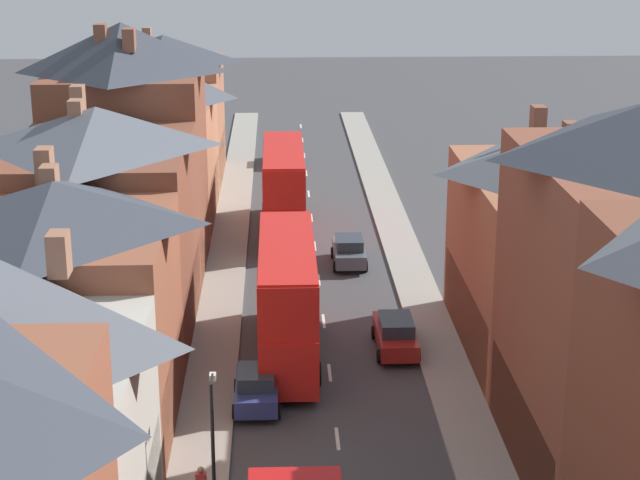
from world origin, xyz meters
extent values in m
cube|color=gray|center=(-5.10, 38.00, 0.07)|extent=(2.20, 104.00, 0.14)
cube|color=gray|center=(5.10, 38.00, 0.07)|extent=(2.20, 104.00, 0.14)
cube|color=silver|center=(0.00, 24.00, 0.01)|extent=(0.14, 1.80, 0.01)
cube|color=silver|center=(0.00, 30.00, 0.01)|extent=(0.14, 1.80, 0.01)
cube|color=silver|center=(0.00, 36.00, 0.01)|extent=(0.14, 1.80, 0.01)
cube|color=silver|center=(0.00, 42.00, 0.01)|extent=(0.14, 1.80, 0.01)
cube|color=silver|center=(0.00, 48.00, 0.01)|extent=(0.14, 1.80, 0.01)
cube|color=silver|center=(0.00, 54.00, 0.01)|extent=(0.14, 1.80, 0.01)
cube|color=silver|center=(0.00, 60.00, 0.01)|extent=(0.14, 1.80, 0.01)
cube|color=silver|center=(0.00, 66.00, 0.01)|extent=(0.14, 1.80, 0.01)
cube|color=silver|center=(0.00, 72.00, 0.01)|extent=(0.14, 1.80, 0.01)
cube|color=silver|center=(0.00, 78.00, 0.01)|extent=(0.14, 1.80, 0.01)
cube|color=silver|center=(0.00, 84.00, 0.01)|extent=(0.14, 1.80, 0.01)
cube|color=#BCB7A8|center=(-10.20, 15.88, 3.63)|extent=(8.00, 8.98, 7.26)
cube|color=#99664C|center=(-8.72, 18.26, 9.40)|extent=(0.60, 0.90, 1.33)
cube|color=#935138|center=(-10.20, 24.96, 4.15)|extent=(8.00, 9.18, 8.30)
cube|color=olive|center=(-6.26, 24.96, 1.60)|extent=(0.12, 8.45, 3.20)
pyramid|color=#383D47|center=(-10.20, 24.96, 9.12)|extent=(8.00, 9.18, 1.64)
cube|color=#99664C|center=(-10.61, 26.42, 9.65)|extent=(0.60, 0.90, 1.05)
cube|color=#99664C|center=(-11.01, 27.59, 9.86)|extent=(0.60, 0.90, 1.47)
cube|color=brown|center=(-10.20, 34.86, 4.55)|extent=(8.00, 10.62, 9.10)
cube|color=olive|center=(-6.26, 34.86, 1.60)|extent=(0.12, 9.77, 3.20)
pyramid|color=#565B66|center=(-10.20, 34.86, 9.97)|extent=(8.00, 10.62, 1.74)
cube|color=#99664C|center=(-11.46, 37.67, 10.65)|extent=(0.60, 0.90, 1.37)
cube|color=#99664C|center=(-11.06, 34.85, 10.56)|extent=(0.60, 0.90, 1.18)
cube|color=brown|center=(-10.20, 44.05, 5.48)|extent=(8.00, 7.76, 10.97)
cube|color=black|center=(-6.26, 44.05, 1.60)|extent=(0.12, 7.14, 3.20)
pyramid|color=#383D47|center=(-10.20, 44.05, 12.27)|extent=(8.00, 7.76, 2.60)
cube|color=brown|center=(-9.56, 42.37, 12.85)|extent=(0.60, 0.90, 1.16)
cube|color=brown|center=(-11.17, 43.61, 12.90)|extent=(0.60, 0.90, 1.26)
cube|color=#B2704C|center=(-10.20, 53.75, 3.94)|extent=(8.00, 11.62, 7.87)
cube|color=#1E5133|center=(-6.26, 53.75, 1.60)|extent=(0.12, 10.69, 3.20)
pyramid|color=#474C56|center=(-10.20, 53.75, 9.27)|extent=(8.00, 11.62, 2.78)
cube|color=#99664C|center=(-9.49, 54.80, 9.85)|extent=(0.60, 0.90, 1.17)
cube|color=#A36042|center=(-10.20, 64.51, 4.33)|extent=(8.00, 9.90, 8.65)
cube|color=#1E5133|center=(-6.26, 64.51, 1.60)|extent=(0.12, 9.11, 3.20)
pyramid|color=#383D47|center=(-10.20, 64.51, 9.61)|extent=(8.00, 9.90, 1.91)
cube|color=#99664C|center=(-11.50, 66.23, 10.26)|extent=(0.60, 0.90, 1.31)
cube|color=navy|center=(6.26, 21.11, 1.60)|extent=(0.12, 9.77, 3.20)
cube|color=#A36042|center=(10.20, 32.35, 4.10)|extent=(8.00, 11.86, 8.20)
cube|color=maroon|center=(6.26, 32.35, 1.60)|extent=(0.12, 10.91, 3.20)
pyramid|color=#565B66|center=(10.20, 32.35, 9.13)|extent=(8.00, 11.86, 1.87)
cube|color=brown|center=(9.66, 34.90, 9.92)|extent=(0.60, 0.90, 1.58)
cube|color=brown|center=(10.74, 33.30, 9.71)|extent=(0.60, 0.90, 1.16)
cube|color=red|center=(-1.80, 31.78, 1.65)|extent=(2.44, 10.80, 2.50)
cube|color=red|center=(-1.80, 31.78, 4.05)|extent=(2.44, 10.58, 2.30)
cube|color=red|center=(-1.80, 31.78, 5.25)|extent=(2.39, 10.37, 0.10)
cube|color=#28333D|center=(-1.80, 37.13, 1.85)|extent=(2.20, 0.10, 1.20)
cube|color=#28333D|center=(-1.80, 37.13, 4.15)|extent=(2.20, 0.10, 1.10)
cube|color=#28333D|center=(-2.99, 31.78, 1.90)|extent=(0.06, 9.18, 0.90)
cube|color=#28333D|center=(-2.99, 31.78, 4.15)|extent=(0.06, 9.18, 0.90)
cube|color=yellow|center=(-1.80, 37.13, 4.95)|extent=(1.34, 0.08, 0.32)
cylinder|color=black|center=(-3.02, 35.12, 0.50)|extent=(0.30, 1.00, 1.00)
cylinder|color=black|center=(-0.58, 35.12, 0.50)|extent=(0.30, 1.00, 1.00)
cylinder|color=black|center=(-3.02, 28.81, 0.50)|extent=(0.30, 1.00, 1.00)
cylinder|color=black|center=(-0.58, 28.81, 0.50)|extent=(0.30, 1.00, 1.00)
cube|color=yellow|center=(-1.80, 12.73, 4.95)|extent=(1.34, 0.08, 0.32)
cube|color=red|center=(-1.80, 50.82, 1.65)|extent=(2.44, 10.80, 2.50)
cube|color=red|center=(-1.80, 50.82, 4.05)|extent=(2.44, 10.58, 2.30)
cube|color=red|center=(-1.80, 50.82, 5.25)|extent=(2.39, 10.37, 0.10)
cube|color=#28333D|center=(-1.80, 56.17, 1.85)|extent=(2.20, 0.10, 1.20)
cube|color=#28333D|center=(-1.80, 56.17, 4.15)|extent=(2.20, 0.10, 1.10)
cube|color=#28333D|center=(-2.99, 50.82, 1.90)|extent=(0.06, 9.18, 0.90)
cube|color=#28333D|center=(-2.99, 50.82, 4.15)|extent=(0.06, 9.18, 0.90)
cube|color=yellow|center=(-1.80, 56.17, 4.95)|extent=(1.34, 0.08, 0.32)
cylinder|color=black|center=(-3.02, 54.17, 0.50)|extent=(0.30, 1.00, 1.00)
cylinder|color=black|center=(-0.58, 54.17, 0.50)|extent=(0.30, 1.00, 1.00)
cylinder|color=black|center=(-3.02, 47.85, 0.50)|extent=(0.30, 1.00, 1.00)
cylinder|color=black|center=(-0.58, 47.85, 0.50)|extent=(0.30, 1.00, 1.00)
cube|color=maroon|center=(-1.80, 69.39, 0.70)|extent=(1.70, 4.46, 0.78)
cube|color=#28333D|center=(-1.80, 69.16, 1.39)|extent=(1.46, 2.23, 0.60)
cylinder|color=black|center=(-2.65, 70.77, 0.31)|extent=(0.20, 0.62, 0.62)
cylinder|color=black|center=(-0.95, 70.77, 0.31)|extent=(0.20, 0.62, 0.62)
cylinder|color=black|center=(-2.65, 68.00, 0.31)|extent=(0.20, 0.62, 0.62)
cylinder|color=black|center=(-0.95, 68.00, 0.31)|extent=(0.20, 0.62, 0.62)
cube|color=#4C515B|center=(1.80, 44.53, 0.68)|extent=(1.70, 4.03, 0.74)
cube|color=#28333D|center=(1.80, 44.33, 1.35)|extent=(1.46, 2.02, 0.60)
cylinder|color=black|center=(0.95, 45.78, 0.31)|extent=(0.20, 0.62, 0.62)
cylinder|color=black|center=(2.65, 45.78, 0.31)|extent=(0.20, 0.62, 0.62)
cylinder|color=black|center=(0.95, 43.28, 0.31)|extent=(0.20, 0.62, 0.62)
cylinder|color=black|center=(2.65, 43.28, 0.31)|extent=(0.20, 0.62, 0.62)
cube|color=navy|center=(-3.10, 26.96, 0.68)|extent=(1.70, 3.84, 0.74)
cube|color=#28333D|center=(-3.10, 26.76, 1.35)|extent=(1.46, 1.92, 0.60)
cylinder|color=black|center=(-3.95, 28.14, 0.31)|extent=(0.20, 0.62, 0.62)
cylinder|color=black|center=(-2.25, 28.14, 0.31)|extent=(0.20, 0.62, 0.62)
cylinder|color=black|center=(-3.95, 25.77, 0.31)|extent=(0.20, 0.62, 0.62)
cylinder|color=black|center=(-2.25, 25.77, 0.31)|extent=(0.20, 0.62, 0.62)
cube|color=maroon|center=(3.10, 32.35, 0.68)|extent=(1.70, 4.46, 0.73)
cube|color=#28333D|center=(3.10, 32.13, 1.34)|extent=(1.46, 2.23, 0.60)
cylinder|color=black|center=(2.25, 33.73, 0.31)|extent=(0.20, 0.62, 0.62)
cylinder|color=black|center=(3.95, 33.73, 0.31)|extent=(0.20, 0.62, 0.62)
cylinder|color=black|center=(2.25, 30.97, 0.31)|extent=(0.20, 0.62, 0.62)
cylinder|color=black|center=(3.95, 30.97, 0.31)|extent=(0.20, 0.62, 0.62)
cube|color=red|center=(-4.80, 18.97, 1.25)|extent=(0.36, 0.22, 0.54)
sphere|color=#9E7051|center=(-4.80, 18.97, 1.64)|extent=(0.22, 0.22, 0.22)
cylinder|color=black|center=(-4.25, 17.31, 2.75)|extent=(0.12, 0.12, 5.50)
cylinder|color=black|center=(-4.25, 17.76, 5.40)|extent=(0.08, 0.90, 0.08)
cube|color=beige|center=(-4.25, 18.21, 5.32)|extent=(0.20, 0.32, 0.20)
camera|label=1|loc=(-2.13, -12.37, 19.38)|focal=60.00mm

